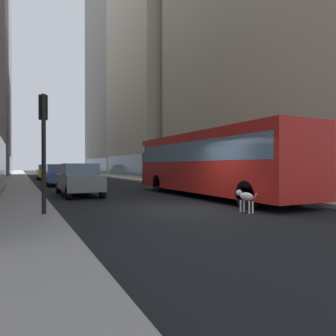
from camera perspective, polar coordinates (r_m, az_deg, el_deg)
name	(u,v)px	position (r m, az deg, el deg)	size (l,w,h in m)	color
ground_plane	(64,177)	(45.07, -18.54, -1.49)	(120.00, 120.00, 0.00)	black
sidewalk_left	(17,177)	(44.72, -25.81, -1.44)	(2.40, 110.00, 0.15)	gray
sidewalk_right	(105,175)	(46.11, -11.49, -1.34)	(2.40, 110.00, 0.15)	#ADA89E
building_right_mid	(163,22)	(45.82, -0.85, 25.17)	(11.23, 16.19, 41.36)	#B2A893
building_right_far	(118,75)	(63.51, -9.04, 16.39)	(8.95, 20.45, 37.91)	gray
transit_bus	(209,160)	(15.25, 7.56, 1.41)	(2.78, 11.53, 3.05)	red
car_yellow_taxi	(47,172)	(35.78, -21.21, -0.68)	(1.91, 4.68, 1.62)	yellow
car_white_van	(77,170)	(51.95, -16.37, -0.33)	(1.81, 4.04, 1.62)	silver
car_blue_hatchback	(59,175)	(25.24, -19.37, -1.15)	(1.91, 4.52, 1.62)	#4C6BB7
car_grey_wagon	(79,179)	(16.43, -15.99, -2.00)	(1.73, 4.60, 1.62)	slate
dalmatian_dog	(245,197)	(10.43, 13.93, -5.12)	(0.22, 0.96, 0.72)	white
pedestrian_with_handbag	(203,173)	(21.89, 6.41, -0.88)	(0.45, 0.34, 1.69)	#1E1E2D
pedestrian_in_coat	(261,175)	(17.37, 16.56, -1.25)	(0.34, 0.34, 1.69)	#1E1E2D
traffic_light_near	(43,134)	(9.65, -21.80, 5.85)	(0.24, 0.40, 3.40)	black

